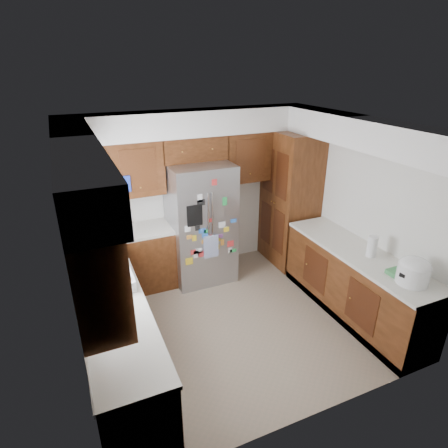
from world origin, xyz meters
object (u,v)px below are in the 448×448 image
Objects in this scene: fridge at (201,223)px; rice_cooker at (414,270)px; paper_towel at (372,247)px; pantry at (290,199)px.

rice_cooker is (1.50, -2.46, 0.17)m from fridge.
fridge is 6.83× the size of paper_towel.
fridge is 5.27× the size of rice_cooker.
pantry reaches higher than fridge.
paper_towel is at bearing 86.99° from rice_cooker.
rice_cooker is at bearing -90.01° from pantry.
pantry is 8.16× the size of paper_towel.
pantry is 1.51m from fridge.
fridge is 2.39m from paper_towel.
fridge reaches higher than rice_cooker.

